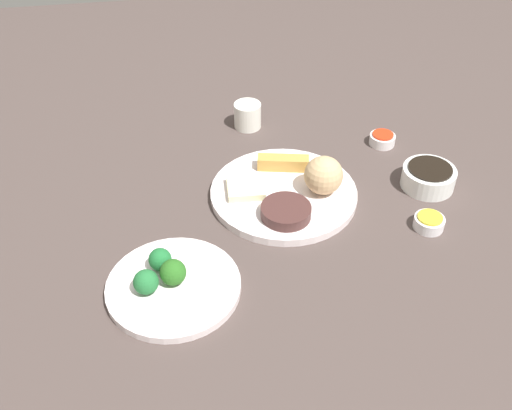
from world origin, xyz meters
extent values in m
cube|color=#473B37|center=(0.00, 0.00, 0.01)|extent=(2.20, 2.20, 0.02)
cylinder|color=white|center=(0.00, 0.01, 0.03)|extent=(0.29, 0.29, 0.02)
sphere|color=tan|center=(-0.01, -0.06, 0.07)|extent=(0.08, 0.08, 0.08)
cube|color=gold|center=(0.07, 0.00, 0.05)|extent=(0.05, 0.11, 0.03)
cube|color=beige|center=(0.01, 0.09, 0.04)|extent=(0.07, 0.07, 0.01)
cylinder|color=#452825|center=(-0.08, 0.02, 0.05)|extent=(0.09, 0.09, 0.02)
cylinder|color=white|center=(-0.21, 0.24, 0.03)|extent=(0.22, 0.22, 0.01)
sphere|color=#28651F|center=(-0.20, 0.24, 0.06)|extent=(0.04, 0.04, 0.04)
sphere|color=#236C34|center=(-0.22, 0.28, 0.05)|extent=(0.04, 0.04, 0.04)
sphere|color=#1E6B32|center=(-0.17, 0.26, 0.05)|extent=(0.04, 0.04, 0.04)
cylinder|color=white|center=(-0.01, -0.28, 0.04)|extent=(0.11, 0.11, 0.04)
cylinder|color=black|center=(-0.01, -0.28, 0.06)|extent=(0.09, 0.09, 0.00)
cylinder|color=white|center=(-0.13, -0.23, 0.03)|extent=(0.06, 0.06, 0.02)
cylinder|color=gold|center=(-0.13, -0.23, 0.04)|extent=(0.05, 0.05, 0.00)
cylinder|color=white|center=(0.15, -0.24, 0.03)|extent=(0.06, 0.06, 0.02)
cylinder|color=red|center=(0.15, -0.24, 0.04)|extent=(0.05, 0.05, 0.00)
cylinder|color=white|center=(0.27, 0.04, 0.05)|extent=(0.06, 0.06, 0.06)
camera|label=1|loc=(-0.88, 0.22, 0.75)|focal=41.54mm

